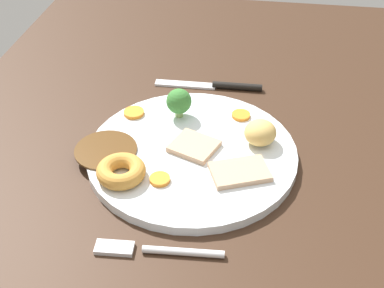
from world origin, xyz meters
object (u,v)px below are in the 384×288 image
fork (156,250)px  carrot_coin_back (160,179)px  roast_potato_left (260,133)px  dinner_plate (192,153)px  carrot_coin_front (134,113)px  knife (218,86)px  meat_slice_main (240,172)px  meat_slice_under (194,146)px  carrot_coin_side (241,115)px  yorkshire_pudding (121,171)px  broccoli_floret (179,102)px

fork → carrot_coin_back: bearing=-84.9°
roast_potato_left → carrot_coin_back: roast_potato_left is taller
dinner_plate → carrot_coin_front: size_ratio=9.45×
dinner_plate → carrot_coin_front: 12.61cm
roast_potato_left → knife: roast_potato_left is taller
meat_slice_main → roast_potato_left: roast_potato_left is taller
meat_slice_main → meat_slice_under: same height
roast_potato_left → carrot_coin_side: size_ratio=1.64×
yorkshire_pudding → roast_potato_left: roast_potato_left is taller
carrot_coin_side → fork: size_ratio=0.19×
dinner_plate → carrot_coin_back: carrot_coin_back is taller
dinner_plate → roast_potato_left: bearing=-71.7°
yorkshire_pudding → roast_potato_left: size_ratio=1.41×
fork → knife: 37.05cm
dinner_plate → meat_slice_under: size_ratio=4.92×
meat_slice_under → knife: 18.95cm
carrot_coin_front → carrot_coin_back: 16.04cm
yorkshire_pudding → dinner_plate: bearing=-49.3°
dinner_plate → meat_slice_main: (-4.20, -7.07, 1.10)cm
carrot_coin_front → carrot_coin_side: (1.85, -16.46, -0.02)cm
meat_slice_under → fork: 18.20cm
dinner_plate → carrot_coin_side: size_ratio=10.48×
yorkshire_pudding → carrot_coin_back: size_ratio=2.41×
meat_slice_under → carrot_coin_side: 10.67cm
carrot_coin_front → meat_slice_main: bearing=-123.6°
meat_slice_under → carrot_coin_front: 12.60cm
meat_slice_under → broccoli_floret: (7.61, 3.46, 2.22)cm
meat_slice_main → yorkshire_pudding: 15.68cm
meat_slice_under → carrot_coin_back: (-7.43, 3.44, -0.13)cm
carrot_coin_front → carrot_coin_back: (-14.41, -7.05, -0.01)cm
yorkshire_pudding → carrot_coin_front: 14.61cm
roast_potato_left → fork: roast_potato_left is taller
meat_slice_main → fork: (-13.53, 8.61, -1.41)cm
dinner_plate → carrot_coin_side: bearing=-34.2°
meat_slice_main → fork: size_ratio=0.50×
meat_slice_main → yorkshire_pudding: bearing=100.9°
broccoli_floret → fork: broccoli_floret is taller
dinner_plate → yorkshire_pudding: 11.11cm
meat_slice_under → fork: (-18.06, 1.80, -1.41)cm
broccoli_floret → knife: size_ratio=0.25×
carrot_coin_front → carrot_coin_side: bearing=-83.6°
carrot_coin_back → knife: size_ratio=0.15×
carrot_coin_back → fork: bearing=-171.2°
meat_slice_under → carrot_coin_front: size_ratio=1.92×
broccoli_floret → carrot_coin_side: bearing=-82.6°
roast_potato_left → broccoli_floret: bearing=68.9°
yorkshire_pudding → broccoli_floret: (15.09, -5.11, 1.55)cm
dinner_plate → roast_potato_left: size_ratio=6.41×
dinner_plate → carrot_coin_back: size_ratio=10.97×
meat_slice_main → roast_potato_left: size_ratio=1.64×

